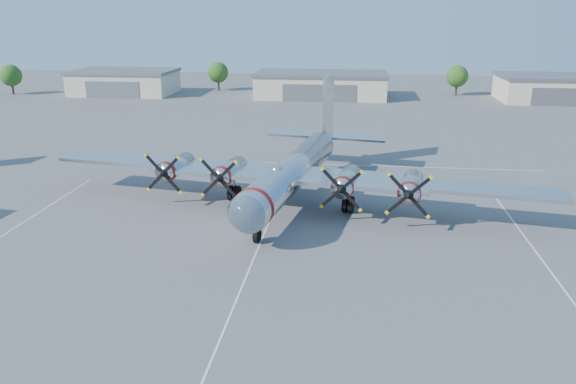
# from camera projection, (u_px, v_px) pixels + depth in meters

# --- Properties ---
(ground) EXTENTS (260.00, 260.00, 0.00)m
(ground) POSITION_uv_depth(u_px,v_px,m) (261.00, 241.00, 46.51)
(ground) COLOR #505052
(ground) RESTS_ON ground
(parking_lines) EXTENTS (60.00, 50.08, 0.01)m
(parking_lines) POSITION_uv_depth(u_px,v_px,m) (258.00, 249.00, 44.86)
(parking_lines) COLOR silver
(parking_lines) RESTS_ON ground
(hangar_west) EXTENTS (22.60, 14.60, 5.40)m
(hangar_west) POSITION_uv_depth(u_px,v_px,m) (125.00, 82.00, 128.10)
(hangar_west) COLOR beige
(hangar_west) RESTS_ON ground
(hangar_center) EXTENTS (28.60, 14.60, 5.40)m
(hangar_center) POSITION_uv_depth(u_px,v_px,m) (321.00, 85.00, 123.12)
(hangar_center) COLOR beige
(hangar_center) RESTS_ON ground
(hangar_east) EXTENTS (20.60, 14.60, 5.40)m
(hangar_east) POSITION_uv_depth(u_px,v_px,m) (549.00, 88.00, 117.81)
(hangar_east) COLOR beige
(hangar_east) RESTS_ON ground
(tree_far_west) EXTENTS (4.80, 4.80, 6.64)m
(tree_far_west) POSITION_uv_depth(u_px,v_px,m) (11.00, 76.00, 126.65)
(tree_far_west) COLOR #382619
(tree_far_west) RESTS_ON ground
(tree_west) EXTENTS (4.80, 4.80, 6.64)m
(tree_west) POSITION_uv_depth(u_px,v_px,m) (218.00, 72.00, 133.02)
(tree_west) COLOR #382619
(tree_west) RESTS_ON ground
(tree_east) EXTENTS (4.80, 4.80, 6.64)m
(tree_east) POSITION_uv_depth(u_px,v_px,m) (457.00, 76.00, 125.04)
(tree_east) COLOR #382619
(tree_east) RESTS_ON ground
(main_bomber_b29) EXTENTS (54.19, 41.60, 10.86)m
(main_bomber_b29) POSITION_uv_depth(u_px,v_px,m) (296.00, 199.00, 56.73)
(main_bomber_b29) COLOR silver
(main_bomber_b29) RESTS_ON ground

